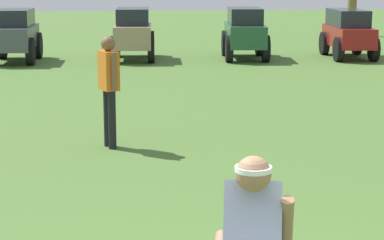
% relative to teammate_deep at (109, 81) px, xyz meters
% --- Properties ---
extents(teammate_deep, '(0.30, 0.49, 1.56)m').
position_rel_teammate_deep_xyz_m(teammate_deep, '(0.00, 0.00, 0.00)').
color(teammate_deep, black).
rests_on(teammate_deep, ground_plane).
extents(parked_car_slot_b, '(1.25, 2.39, 1.40)m').
position_rel_teammate_deep_xyz_m(parked_car_slot_b, '(-2.42, 10.12, -0.20)').
color(parked_car_slot_b, '#474C51').
rests_on(parked_car_slot_b, ground_plane).
extents(parked_car_slot_c, '(1.30, 2.41, 1.40)m').
position_rel_teammate_deep_xyz_m(parked_car_slot_c, '(0.72, 10.28, -0.20)').
color(parked_car_slot_c, '#998466').
rests_on(parked_car_slot_c, ground_plane).
extents(parked_car_slot_d, '(1.36, 2.43, 1.40)m').
position_rel_teammate_deep_xyz_m(parked_car_slot_d, '(3.80, 10.10, -0.20)').
color(parked_car_slot_d, '#235133').
rests_on(parked_car_slot_d, ground_plane).
extents(parked_car_slot_e, '(1.28, 2.45, 1.34)m').
position_rel_teammate_deep_xyz_m(parked_car_slot_e, '(6.72, 10.00, -0.22)').
color(parked_car_slot_e, maroon).
rests_on(parked_car_slot_e, ground_plane).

